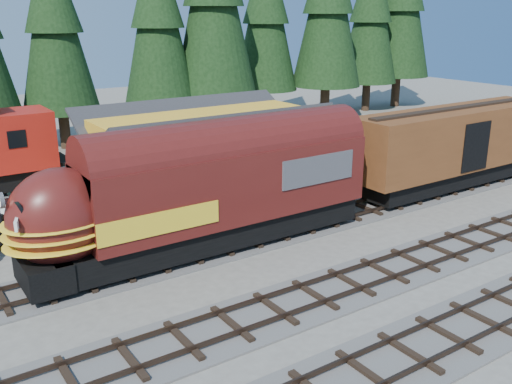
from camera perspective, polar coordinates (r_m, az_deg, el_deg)
ground at (r=24.21m, az=7.25°, el=-7.11°), size 120.00×120.00×0.00m
track_siding at (r=33.57m, az=15.68°, el=-0.40°), size 68.00×3.20×0.33m
track_main_south at (r=30.31m, az=24.27°, el=-3.29°), size 68.00×3.20×0.33m
depot at (r=31.44m, az=-5.23°, el=4.50°), size 12.80×7.00×5.30m
conifer_backdrop at (r=45.89m, az=-9.17°, el=17.74°), size 79.71×22.20×17.26m
locomotive at (r=24.20m, az=-6.01°, el=-0.56°), size 16.12×3.20×4.38m
boxcar at (r=35.08m, az=19.09°, el=4.47°), size 14.10×3.02×4.43m
pickup_truck_a at (r=28.75m, az=-22.29°, el=-2.36°), size 6.45×3.03×1.78m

